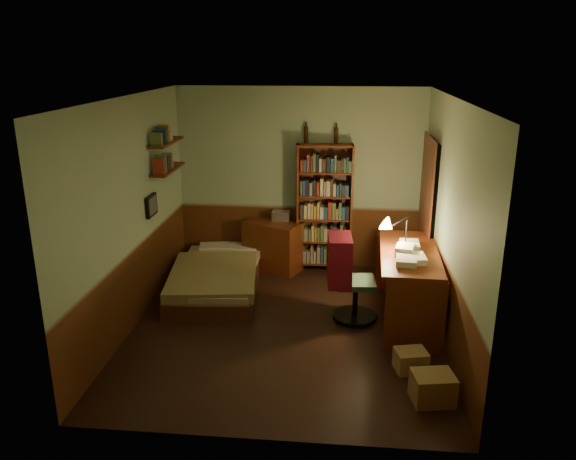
# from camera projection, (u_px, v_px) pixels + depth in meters

# --- Properties ---
(floor) EXTENTS (3.50, 4.00, 0.02)m
(floor) POSITION_uv_depth(u_px,v_px,m) (286.00, 327.00, 6.53)
(floor) COLOR black
(floor) RESTS_ON ground
(ceiling) EXTENTS (3.50, 4.00, 0.02)m
(ceiling) POSITION_uv_depth(u_px,v_px,m) (286.00, 97.00, 5.73)
(ceiling) COLOR silver
(ceiling) RESTS_ON wall_back
(wall_back) EXTENTS (3.50, 0.02, 2.60)m
(wall_back) POSITION_uv_depth(u_px,v_px,m) (300.00, 179.00, 8.04)
(wall_back) COLOR #8EAB89
(wall_back) RESTS_ON ground
(wall_left) EXTENTS (0.02, 4.00, 2.60)m
(wall_left) POSITION_uv_depth(u_px,v_px,m) (130.00, 215.00, 6.30)
(wall_left) COLOR #8EAB89
(wall_left) RESTS_ON ground
(wall_right) EXTENTS (0.02, 4.00, 2.60)m
(wall_right) POSITION_uv_depth(u_px,v_px,m) (450.00, 224.00, 5.97)
(wall_right) COLOR #8EAB89
(wall_right) RESTS_ON ground
(wall_front) EXTENTS (3.50, 0.02, 2.60)m
(wall_front) POSITION_uv_depth(u_px,v_px,m) (259.00, 296.00, 4.23)
(wall_front) COLOR #8EAB89
(wall_front) RESTS_ON ground
(doorway) EXTENTS (0.06, 0.90, 2.00)m
(doorway) POSITION_uv_depth(u_px,v_px,m) (427.00, 217.00, 7.29)
(doorway) COLOR black
(doorway) RESTS_ON ground
(door_trim) EXTENTS (0.02, 0.98, 2.08)m
(door_trim) POSITION_uv_depth(u_px,v_px,m) (425.00, 217.00, 7.30)
(door_trim) COLOR #462316
(door_trim) RESTS_ON ground
(bed) EXTENTS (1.20, 2.03, 0.58)m
(bed) POSITION_uv_depth(u_px,v_px,m) (216.00, 269.00, 7.46)
(bed) COLOR #667143
(bed) RESTS_ON ground
(dresser) EXTENTS (0.90, 0.70, 0.72)m
(dresser) POSITION_uv_depth(u_px,v_px,m) (273.00, 246.00, 8.13)
(dresser) COLOR #57240F
(dresser) RESTS_ON ground
(mini_stereo) EXTENTS (0.25, 0.19, 0.14)m
(mini_stereo) POSITION_uv_depth(u_px,v_px,m) (281.00, 216.00, 8.10)
(mini_stereo) COLOR #B2B2B7
(mini_stereo) RESTS_ON dresser
(bookshelf) EXTENTS (0.81, 0.33, 1.83)m
(bookshelf) POSITION_uv_depth(u_px,v_px,m) (324.00, 209.00, 7.97)
(bookshelf) COLOR #57240F
(bookshelf) RESTS_ON ground
(bottle_left) EXTENTS (0.07, 0.07, 0.23)m
(bottle_left) POSITION_uv_depth(u_px,v_px,m) (306.00, 135.00, 7.78)
(bottle_left) COLOR black
(bottle_left) RESTS_ON bookshelf
(bottle_right) EXTENTS (0.07, 0.07, 0.22)m
(bottle_right) POSITION_uv_depth(u_px,v_px,m) (336.00, 135.00, 7.74)
(bottle_right) COLOR black
(bottle_right) RESTS_ON bookshelf
(desk) EXTENTS (0.73, 1.62, 0.85)m
(desk) POSITION_uv_depth(u_px,v_px,m) (407.00, 286.00, 6.59)
(desk) COLOR #57240F
(desk) RESTS_ON ground
(paper_stack) EXTENTS (0.25, 0.30, 0.10)m
(paper_stack) POSITION_uv_depth(u_px,v_px,m) (405.00, 250.00, 6.36)
(paper_stack) COLOR silver
(paper_stack) RESTS_ON desk
(desk_lamp) EXTENTS (0.20, 0.20, 0.53)m
(desk_lamp) POSITION_uv_depth(u_px,v_px,m) (407.00, 227.00, 6.47)
(desk_lamp) COLOR black
(desk_lamp) RESTS_ON desk
(office_chair) EXTENTS (0.56, 0.50, 1.05)m
(office_chair) POSITION_uv_depth(u_px,v_px,m) (356.00, 278.00, 6.56)
(office_chair) COLOR #336145
(office_chair) RESTS_ON ground
(red_jacket) EXTENTS (0.44, 0.55, 0.58)m
(red_jacket) POSITION_uv_depth(u_px,v_px,m) (336.00, 216.00, 6.11)
(red_jacket) COLOR maroon
(red_jacket) RESTS_ON office_chair
(wall_shelf_lower) EXTENTS (0.20, 0.90, 0.03)m
(wall_shelf_lower) POSITION_uv_depth(u_px,v_px,m) (168.00, 169.00, 7.23)
(wall_shelf_lower) COLOR #57240F
(wall_shelf_lower) RESTS_ON wall_left
(wall_shelf_upper) EXTENTS (0.20, 0.90, 0.03)m
(wall_shelf_upper) POSITION_uv_depth(u_px,v_px,m) (166.00, 142.00, 7.13)
(wall_shelf_upper) COLOR #57240F
(wall_shelf_upper) RESTS_ON wall_left
(framed_picture) EXTENTS (0.04, 0.32, 0.26)m
(framed_picture) POSITION_uv_depth(u_px,v_px,m) (151.00, 205.00, 6.88)
(framed_picture) COLOR black
(framed_picture) RESTS_ON wall_left
(cardboard_box_a) EXTENTS (0.42, 0.36, 0.28)m
(cardboard_box_a) POSITION_uv_depth(u_px,v_px,m) (433.00, 388.00, 5.10)
(cardboard_box_a) COLOR #A28652
(cardboard_box_a) RESTS_ON ground
(cardboard_box_b) EXTENTS (0.35, 0.31, 0.21)m
(cardboard_box_b) POSITION_uv_depth(u_px,v_px,m) (411.00, 360.00, 5.61)
(cardboard_box_b) COLOR #A28652
(cardboard_box_b) RESTS_ON ground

